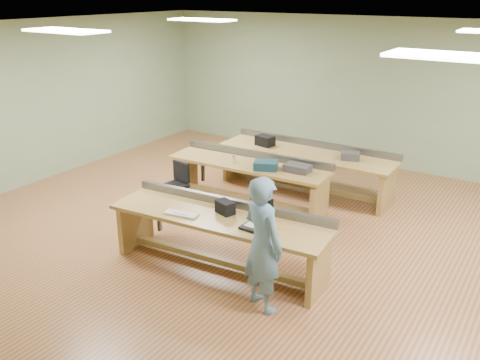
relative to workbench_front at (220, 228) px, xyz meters
The scene contains 22 objects.
floor 1.38m from the workbench_front, 82.09° to the left, with size 10.00×10.00×0.00m, color #A2683D.
ceiling 2.75m from the workbench_front, 82.09° to the left, with size 10.00×10.00×0.00m, color silver.
wall_back 5.34m from the workbench_front, 88.10° to the left, with size 10.00×0.04×3.00m, color gray.
wall_front 2.91m from the workbench_front, 86.38° to the right, with size 10.00×0.04×3.00m, color gray.
wall_left 5.07m from the workbench_front, 165.46° to the left, with size 0.04×8.00×3.00m, color gray.
fluor_panels 2.72m from the workbench_front, 82.09° to the left, with size 6.20×3.50×0.03m.
workbench_front is the anchor object (origin of this frame).
workbench_mid 2.17m from the workbench_front, 112.34° to the left, with size 2.85×0.91×0.86m.
workbench_back 3.11m from the workbench_front, 95.25° to the left, with size 3.25×0.91×0.86m.
person 1.09m from the workbench_front, 27.51° to the right, with size 0.59×0.39×1.63m, color #688DAA.
laptop_base 0.64m from the workbench_front, ahead, with size 0.33×0.27×0.04m, color black.
laptop_screen 0.75m from the workbench_front, ahead, with size 0.33×0.02×0.26m, color black.
keyboard 0.54m from the workbench_front, 146.76° to the right, with size 0.45×0.15×0.03m, color beige.
trackball_mouse 0.86m from the workbench_front, 16.75° to the right, with size 0.14×0.17×0.07m, color white.
camera_bag 0.29m from the workbench_front, 76.05° to the left, with size 0.25×0.16×0.17m, color black.
task_chair 2.09m from the workbench_front, 146.56° to the left, with size 0.49×0.49×0.80m.
parts_bin_teal 1.93m from the workbench_front, 102.54° to the left, with size 0.38×0.28×0.13m, color #153544.
parts_bin_grey 2.07m from the workbench_front, 88.19° to the left, with size 0.41×0.26×0.11m, color #323234.
mug 2.13m from the workbench_front, 106.60° to the left, with size 0.12×0.12×0.09m, color #323234.
drinks_can 2.14m from the workbench_front, 119.21° to the left, with size 0.07×0.07×0.13m, color silver.
storage_box_back 3.21m from the workbench_front, 110.20° to the left, with size 0.33×0.23×0.19m, color black.
tray_back 3.15m from the workbench_front, 80.11° to the left, with size 0.32×0.23×0.13m, color #323234.
Camera 1 is at (3.33, -6.11, 3.51)m, focal length 38.00 mm.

